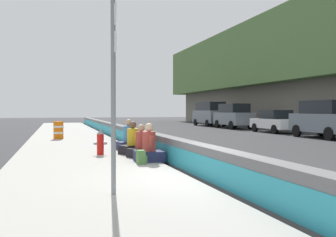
% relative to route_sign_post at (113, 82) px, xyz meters
% --- Properties ---
extents(ground_plane, '(160.00, 160.00, 0.00)m').
position_rel_route_sign_post_xyz_m(ground_plane, '(1.14, -2.43, -2.21)').
color(ground_plane, '#353538').
rests_on(ground_plane, ground).
extents(sidewalk_strip, '(80.00, 4.40, 0.14)m').
position_rel_route_sign_post_xyz_m(sidewalk_strip, '(1.14, 0.22, -2.14)').
color(sidewalk_strip, '#A8A59E').
rests_on(sidewalk_strip, ground_plane).
extents(jersey_barrier, '(76.00, 0.45, 0.85)m').
position_rel_route_sign_post_xyz_m(jersey_barrier, '(1.14, -2.43, -1.79)').
color(jersey_barrier, slate).
rests_on(jersey_barrier, ground_plane).
extents(route_sign_post, '(0.44, 0.09, 3.60)m').
position_rel_route_sign_post_xyz_m(route_sign_post, '(0.00, 0.00, 0.00)').
color(route_sign_post, gray).
rests_on(route_sign_post, sidewalk_strip).
extents(fire_hydrant, '(0.26, 0.46, 0.88)m').
position_rel_route_sign_post_xyz_m(fire_hydrant, '(6.33, -0.47, -1.62)').
color(fire_hydrant, red).
rests_on(fire_hydrant, sidewalk_strip).
extents(seated_person_foreground, '(0.74, 0.84, 1.16)m').
position_rel_route_sign_post_xyz_m(seated_person_foreground, '(4.17, -1.69, -1.71)').
color(seated_person_foreground, '#23284C').
rests_on(seated_person_foreground, sidewalk_strip).
extents(seated_person_middle, '(0.88, 0.95, 1.09)m').
position_rel_route_sign_post_xyz_m(seated_person_middle, '(5.20, -1.68, -1.73)').
color(seated_person_middle, black).
rests_on(seated_person_middle, sidewalk_strip).
extents(seated_person_rear, '(0.92, 1.00, 1.16)m').
position_rel_route_sign_post_xyz_m(seated_person_rear, '(6.21, -1.59, -1.71)').
color(seated_person_rear, black).
rests_on(seated_person_rear, sidewalk_strip).
extents(seated_person_far, '(0.80, 0.92, 1.21)m').
position_rel_route_sign_post_xyz_m(seated_person_far, '(7.59, -1.71, -1.69)').
color(seated_person_far, '#23284C').
rests_on(seated_person_far, sidewalk_strip).
extents(backpack, '(0.32, 0.28, 0.40)m').
position_rel_route_sign_post_xyz_m(backpack, '(3.69, -1.34, -1.88)').
color(backpack, '#4C7A3D').
rests_on(backpack, sidewalk_strip).
extents(construction_barrel, '(0.54, 0.54, 0.95)m').
position_rel_route_sign_post_xyz_m(construction_barrel, '(14.24, 0.89, -1.59)').
color(construction_barrel, orange).
rests_on(construction_barrel, sidewalk_strip).
extents(parked_car_third, '(4.85, 2.17, 2.28)m').
position_rel_route_sign_post_xyz_m(parked_car_third, '(12.01, -14.51, -1.03)').
color(parked_car_third, slate).
rests_on(parked_car_third, ground_plane).
extents(parked_car_fourth, '(4.54, 2.03, 1.71)m').
position_rel_route_sign_post_xyz_m(parked_car_fourth, '(17.90, -14.77, -1.35)').
color(parked_car_fourth, silver).
rests_on(parked_car_fourth, ground_plane).
extents(parked_car_midline, '(4.81, 2.09, 2.28)m').
position_rel_route_sign_post_xyz_m(parked_car_midline, '(24.47, -14.62, -1.03)').
color(parked_car_midline, slate).
rests_on(parked_car_midline, ground_plane).
extents(parked_car_far, '(5.13, 2.16, 2.56)m').
position_rel_route_sign_post_xyz_m(parked_car_far, '(30.46, -14.78, -0.86)').
color(parked_car_far, slate).
rests_on(parked_car_far, ground_plane).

